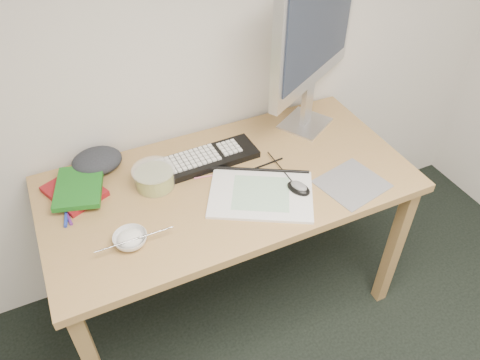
{
  "coord_description": "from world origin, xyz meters",
  "views": [
    {
      "loc": [
        -0.31,
        0.2,
        1.93
      ],
      "look_at": [
        0.21,
        1.33,
        0.83
      ],
      "focal_mm": 35.0,
      "sensor_mm": 36.0,
      "label": 1
    }
  ],
  "objects_px": {
    "keyboard": "(202,160)",
    "monitor": "(315,33)",
    "sketchpad": "(261,194)",
    "rice_bowl": "(130,240)",
    "desk": "(229,196)"
  },
  "relations": [
    {
      "from": "desk",
      "to": "keyboard",
      "type": "xyz_separation_m",
      "value": [
        -0.05,
        0.14,
        0.1
      ]
    },
    {
      "from": "keyboard",
      "to": "monitor",
      "type": "relative_size",
      "value": 0.67
    },
    {
      "from": "sketchpad",
      "to": "keyboard",
      "type": "distance_m",
      "value": 0.3
    },
    {
      "from": "monitor",
      "to": "rice_bowl",
      "type": "height_order",
      "value": "monitor"
    },
    {
      "from": "desk",
      "to": "keyboard",
      "type": "distance_m",
      "value": 0.18
    },
    {
      "from": "monitor",
      "to": "rice_bowl",
      "type": "relative_size",
      "value": 5.96
    },
    {
      "from": "sketchpad",
      "to": "rice_bowl",
      "type": "relative_size",
      "value": 3.34
    },
    {
      "from": "sketchpad",
      "to": "monitor",
      "type": "relative_size",
      "value": 0.56
    },
    {
      "from": "desk",
      "to": "monitor",
      "type": "relative_size",
      "value": 2.09
    },
    {
      "from": "monitor",
      "to": "sketchpad",
      "type": "bearing_deg",
      "value": -169.87
    },
    {
      "from": "sketchpad",
      "to": "rice_bowl",
      "type": "distance_m",
      "value": 0.49
    },
    {
      "from": "desk",
      "to": "sketchpad",
      "type": "xyz_separation_m",
      "value": [
        0.07,
        -0.12,
        0.09
      ]
    },
    {
      "from": "desk",
      "to": "keyboard",
      "type": "relative_size",
      "value": 3.1
    },
    {
      "from": "rice_bowl",
      "to": "monitor",
      "type": "bearing_deg",
      "value": 21.92
    },
    {
      "from": "monitor",
      "to": "rice_bowl",
      "type": "distance_m",
      "value": 1.03
    }
  ]
}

